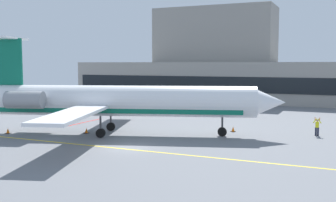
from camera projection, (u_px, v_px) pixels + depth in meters
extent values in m
cube|color=slate|center=(127.00, 148.00, 34.33)|extent=(120.00, 120.00, 0.10)
cube|color=yellow|center=(124.00, 149.00, 33.85)|extent=(108.00, 0.24, 0.01)
cube|color=red|center=(82.00, 123.00, 48.65)|extent=(0.30, 8.00, 0.01)
cube|color=gray|center=(225.00, 81.00, 78.52)|extent=(59.91, 13.78, 7.43)
cube|color=gray|center=(215.00, 35.00, 82.13)|extent=(24.00, 9.65, 10.99)
cube|color=black|center=(215.00, 84.00, 72.22)|extent=(57.51, 0.12, 2.76)
cylinder|color=white|center=(119.00, 101.00, 40.49)|extent=(26.98, 11.31, 3.08)
cube|color=#0C664C|center=(119.00, 109.00, 40.57)|extent=(24.28, 10.18, 0.55)
cone|color=white|center=(268.00, 102.00, 38.94)|extent=(4.15, 3.91, 3.02)
cube|color=white|center=(115.00, 99.00, 48.21)|extent=(6.60, 12.34, 0.28)
cube|color=white|center=(72.00, 114.00, 33.31)|extent=(6.60, 12.34, 0.28)
cylinder|color=gray|center=(45.00, 96.00, 43.79)|extent=(4.04, 2.75, 1.69)
cylinder|color=gray|center=(25.00, 100.00, 38.98)|extent=(4.04, 2.75, 1.69)
cube|color=#0C664C|center=(9.00, 62.00, 41.33)|extent=(2.71, 1.08, 4.78)
cube|color=white|center=(8.00, 38.00, 41.10)|extent=(3.56, 5.35, 0.20)
cylinder|color=#3F3F44|center=(222.00, 122.00, 39.59)|extent=(0.20, 0.20, 1.44)
cylinder|color=black|center=(222.00, 132.00, 39.67)|extent=(0.96, 0.61, 0.90)
cylinder|color=#3F3F44|center=(111.00, 118.00, 42.80)|extent=(0.20, 0.20, 1.44)
cylinder|color=black|center=(111.00, 127.00, 42.89)|extent=(0.96, 0.61, 0.90)
cylinder|color=#3F3F44|center=(101.00, 123.00, 38.84)|extent=(0.20, 0.20, 1.44)
cylinder|color=black|center=(101.00, 133.00, 38.93)|extent=(0.96, 0.61, 0.90)
cube|color=#E5B20C|center=(107.00, 105.00, 63.76)|extent=(3.02, 3.46, 0.60)
cube|color=#C3970A|center=(106.00, 99.00, 64.56)|extent=(1.79, 1.79, 1.21)
cylinder|color=black|center=(102.00, 106.00, 64.75)|extent=(0.63, 0.73, 0.70)
cylinder|color=black|center=(111.00, 106.00, 65.03)|extent=(0.63, 0.73, 0.70)
cylinder|color=black|center=(102.00, 107.00, 62.54)|extent=(0.63, 0.73, 0.70)
cylinder|color=black|center=(112.00, 107.00, 62.82)|extent=(0.63, 0.73, 0.70)
cylinder|color=#191E33|center=(316.00, 132.00, 40.03)|extent=(0.18, 0.18, 0.83)
cylinder|color=#191E33|center=(318.00, 132.00, 39.94)|extent=(0.18, 0.18, 0.83)
cylinder|color=yellow|center=(317.00, 125.00, 39.91)|extent=(0.34, 0.34, 0.58)
sphere|color=tan|center=(317.00, 120.00, 39.88)|extent=(0.24, 0.24, 0.24)
cylinder|color=yellow|center=(315.00, 121.00, 39.98)|extent=(0.39, 0.11, 0.50)
cylinder|color=#F2590C|center=(315.00, 119.00, 39.96)|extent=(0.06, 0.06, 0.28)
cylinder|color=yellow|center=(320.00, 121.00, 39.78)|extent=(0.39, 0.11, 0.50)
cylinder|color=#F2590C|center=(320.00, 119.00, 39.76)|extent=(0.06, 0.06, 0.28)
cone|color=orange|center=(86.00, 131.00, 41.41)|extent=(0.36, 0.36, 0.55)
cube|color=black|center=(86.00, 133.00, 41.44)|extent=(0.47, 0.47, 0.04)
cone|color=orange|center=(8.00, 131.00, 41.29)|extent=(0.36, 0.36, 0.55)
cube|color=black|center=(8.00, 133.00, 41.31)|extent=(0.47, 0.47, 0.04)
cone|color=orange|center=(233.00, 129.00, 42.35)|extent=(0.36, 0.36, 0.55)
cube|color=black|center=(233.00, 132.00, 42.37)|extent=(0.47, 0.47, 0.04)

